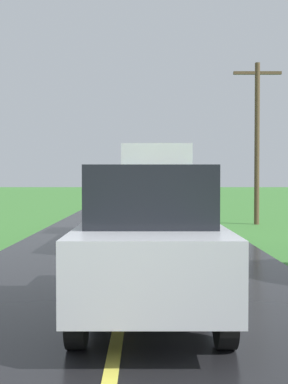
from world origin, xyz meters
TOP-DOWN VIEW (x-y plane):
  - banana_truck_near at (0.64, 12.04)m, footprint 2.38×5.82m
  - utility_pole_roadside at (4.81, 17.59)m, footprint 1.91×0.20m
  - following_car at (0.37, 3.92)m, footprint 1.74×4.10m

SIDE VIEW (x-z plane):
  - following_car at x=0.37m, z-range 0.11..2.03m
  - banana_truck_near at x=0.64m, z-range 0.07..2.87m
  - utility_pole_roadside at x=4.81m, z-range 0.27..6.70m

